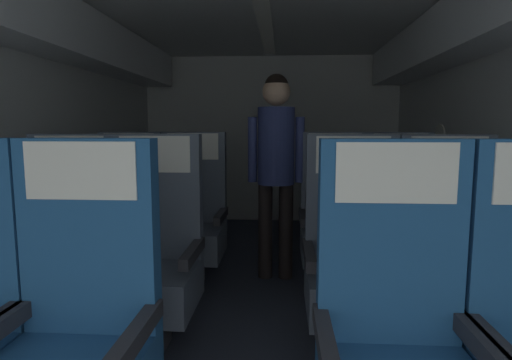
{
  "coord_description": "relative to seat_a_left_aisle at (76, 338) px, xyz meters",
  "views": [
    {
      "loc": [
        0.16,
        0.36,
        1.18
      ],
      "look_at": [
        -0.01,
        3.05,
        0.84
      ],
      "focal_mm": 29.72,
      "sensor_mm": 36.0,
      "label": 1
    }
  ],
  "objects": [
    {
      "name": "ground",
      "position": [
        0.53,
        1.16,
        -0.48
      ],
      "size": [
        3.38,
        6.06,
        0.02
      ],
      "primitive_type": "cube",
      "color": "#2D3342"
    },
    {
      "name": "seat_c_right_window",
      "position": [
        1.07,
        1.8,
        0.0
      ],
      "size": [
        0.52,
        0.51,
        1.14
      ],
      "color": "#38383D",
      "rests_on": "ground"
    },
    {
      "name": "seat_b_right_window",
      "position": [
        1.06,
        0.89,
        0.0
      ],
      "size": [
        0.52,
        0.51,
        1.14
      ],
      "color": "#38383D",
      "rests_on": "ground"
    },
    {
      "name": "flight_attendant",
      "position": [
        0.64,
        1.92,
        0.49
      ],
      "size": [
        0.43,
        0.28,
        1.57
      ],
      "rotation": [
        0.0,
        0.0,
        3.4
      ],
      "color": "black",
      "rests_on": "ground"
    },
    {
      "name": "seat_b_left_aisle",
      "position": [
        -0.01,
        0.88,
        0.0
      ],
      "size": [
        0.52,
        0.51,
        1.14
      ],
      "color": "#38383D",
      "rests_on": "ground"
    },
    {
      "name": "seat_c_right_aisle",
      "position": [
        1.55,
        1.79,
        0.0
      ],
      "size": [
        0.52,
        0.51,
        1.14
      ],
      "color": "#38383D",
      "rests_on": "ground"
    },
    {
      "name": "seat_b_right_aisle",
      "position": [
        1.56,
        0.88,
        0.0
      ],
      "size": [
        0.52,
        0.51,
        1.14
      ],
      "color": "#38383D",
      "rests_on": "ground"
    },
    {
      "name": "seat_b_left_window",
      "position": [
        -0.49,
        0.88,
        0.0
      ],
      "size": [
        0.52,
        0.51,
        1.14
      ],
      "color": "#38383D",
      "rests_on": "ground"
    },
    {
      "name": "seat_a_right_window",
      "position": [
        1.06,
        -0.0,
        0.0
      ],
      "size": [
        0.52,
        0.51,
        1.14
      ],
      "color": "#38383D",
      "rests_on": "ground"
    },
    {
      "name": "seat_a_left_aisle",
      "position": [
        0.0,
        0.0,
        0.0
      ],
      "size": [
        0.52,
        0.51,
        1.14
      ],
      "color": "#38383D",
      "rests_on": "ground"
    },
    {
      "name": "seat_c_left_aisle",
      "position": [
        0.0,
        1.8,
        0.0
      ],
      "size": [
        0.52,
        0.51,
        1.14
      ],
      "color": "#38383D",
      "rests_on": "ground"
    },
    {
      "name": "fuselage_shell",
      "position": [
        0.53,
        1.4,
        1.04
      ],
      "size": [
        3.26,
        5.71,
        2.1
      ],
      "color": "silver",
      "rests_on": "ground"
    },
    {
      "name": "seat_c_left_window",
      "position": [
        -0.5,
        1.8,
        0.0
      ],
      "size": [
        0.52,
        0.51,
        1.14
      ],
      "color": "#38383D",
      "rests_on": "ground"
    }
  ]
}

